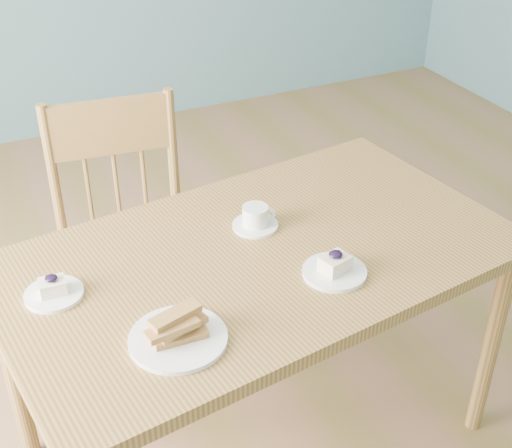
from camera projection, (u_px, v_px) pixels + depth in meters
name	position (u px, v px, depth m)	size (l,w,h in m)	color
room	(273.00, 16.00, 1.74)	(5.01, 5.01, 2.71)	#8D5E41
dining_table	(258.00, 274.00, 1.98)	(1.49, 0.98, 0.75)	#A1783D
dining_chair	(128.00, 245.00, 2.41)	(0.49, 0.47, 0.98)	#A1783D
cheesecake_plate_near	(335.00, 268.00, 1.84)	(0.17, 0.17, 0.07)	white
cheesecake_plate_far	(53.00, 291.00, 1.77)	(0.15, 0.15, 0.06)	white
coffee_cup	(256.00, 218.00, 2.03)	(0.13, 0.13, 0.07)	white
biscotti_plate	(178.00, 333.00, 1.63)	(0.23, 0.23, 0.08)	white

